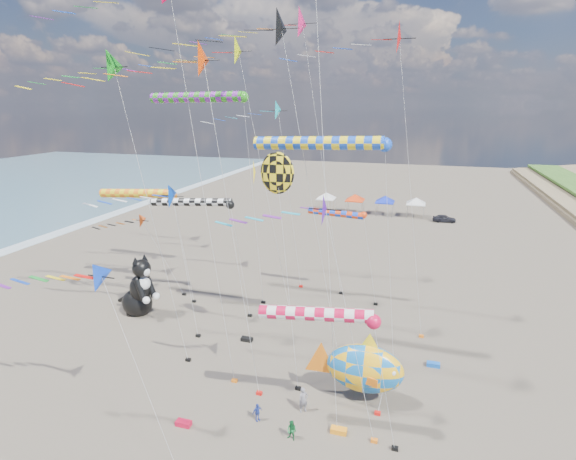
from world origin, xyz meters
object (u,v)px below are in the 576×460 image
(cat_inflatable, at_px, (139,284))
(person_adult, at_px, (303,400))
(parked_car, at_px, (444,218))
(child_blue, at_px, (257,412))
(child_green, at_px, (292,430))
(fish_inflatable, at_px, (364,368))

(cat_inflatable, bearing_deg, person_adult, -9.16)
(parked_car, bearing_deg, child_blue, 163.28)
(parked_car, bearing_deg, child_green, 165.97)
(fish_inflatable, relative_size, parked_car, 1.79)
(fish_inflatable, distance_m, child_green, 5.81)
(cat_inflatable, xyz_separation_m, parked_car, (26.64, 41.97, -2.21))
(child_green, relative_size, parked_car, 0.34)
(fish_inflatable, relative_size, child_green, 5.27)
(cat_inflatable, bearing_deg, fish_inflatable, -0.47)
(cat_inflatable, bearing_deg, child_blue, -17.06)
(cat_inflatable, bearing_deg, child_green, -15.44)
(cat_inflatable, height_order, child_green, cat_inflatable)
(child_green, bearing_deg, fish_inflatable, 68.57)
(person_adult, height_order, child_blue, person_adult)
(person_adult, height_order, child_green, person_adult)
(child_blue, bearing_deg, parked_car, 22.64)
(fish_inflatable, bearing_deg, person_adult, -148.72)
(parked_car, bearing_deg, fish_inflatable, 168.81)
(fish_inflatable, height_order, person_adult, fish_inflatable)
(child_blue, distance_m, parked_car, 53.37)
(cat_inflatable, height_order, person_adult, cat_inflatable)
(child_green, height_order, child_blue, child_green)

